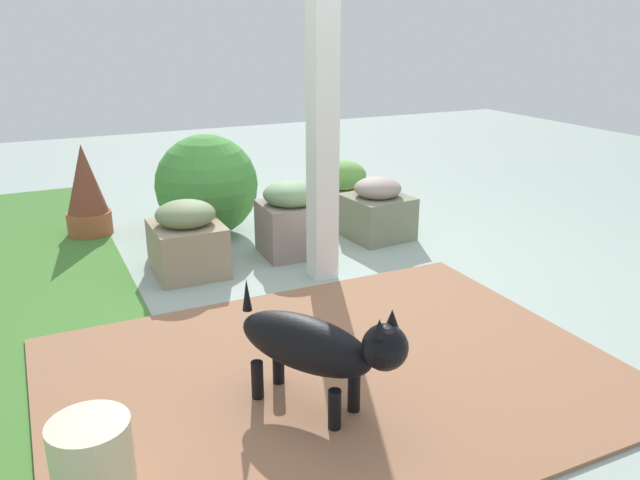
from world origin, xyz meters
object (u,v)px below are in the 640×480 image
stone_planter_nearest (377,210)px  dog (316,346)px  terracotta_pot_broad (342,181)px  stone_planter_near (291,219)px  stone_planter_mid (187,240)px  ceramic_urn (94,467)px  terracotta_pot_spiky (86,192)px  porch_pillar (323,80)px  round_shrub (207,185)px

stone_planter_nearest → dog: size_ratio=0.67×
terracotta_pot_broad → dog: 2.73m
stone_planter_near → stone_planter_mid: bearing=93.7°
stone_planter_nearest → stone_planter_mid: 1.37m
stone_planter_mid → ceramic_urn: bearing=157.5°
dog → terracotta_pot_spiky: bearing=11.1°
stone_planter_nearest → terracotta_pot_spiky: (0.94, 1.82, 0.11)m
porch_pillar → stone_planter_near: porch_pillar is taller
stone_planter_mid → dog: 1.66m
porch_pillar → stone_planter_nearest: size_ratio=4.99×
porch_pillar → stone_planter_mid: bearing=60.8°
stone_planter_nearest → dog: dog is taller
stone_planter_near → ceramic_urn: stone_planter_near is taller
terracotta_pot_broad → ceramic_urn: terracotta_pot_broad is taller
porch_pillar → stone_planter_mid: (0.40, 0.71, -0.94)m
porch_pillar → terracotta_pot_spiky: bearing=38.9°
stone_planter_nearest → terracotta_pot_broad: stone_planter_nearest is taller
ceramic_urn → stone_planter_nearest: bearing=-47.7°
porch_pillar → terracotta_pot_broad: bearing=-32.4°
round_shrub → terracotta_pot_broad: size_ratio=1.69×
porch_pillar → round_shrub: size_ratio=3.20×
round_shrub → terracotta_pot_broad: bearing=-87.3°
porch_pillar → stone_planter_nearest: (0.49, -0.66, -0.95)m
porch_pillar → stone_planter_near: bearing=1.8°
stone_planter_near → terracotta_pot_broad: stone_planter_near is taller
stone_planter_nearest → stone_planter_mid: bearing=94.0°
stone_planter_mid → terracotta_pot_spiky: bearing=23.4°
stone_planter_mid → dog: size_ratio=0.66×
stone_planter_near → terracotta_pot_spiky: (1.00, 1.15, 0.07)m
porch_pillar → terracotta_pot_spiky: 2.03m
round_shrub → terracotta_pot_spiky: size_ratio=1.10×
ceramic_urn → terracotta_pot_spiky: bearing=-6.1°
round_shrub → dog: size_ratio=1.05×
stone_planter_near → stone_planter_nearest: bearing=-85.6°
round_shrub → dog: round_shrub is taller
stone_planter_near → terracotta_pot_spiky: 1.52m
stone_planter_near → stone_planter_mid: stone_planter_near is taller
stone_planter_near → terracotta_pot_spiky: bearing=49.0°
stone_planter_mid → terracotta_pot_spiky: size_ratio=0.69×
terracotta_pot_broad → dog: (-2.38, 1.34, 0.03)m
terracotta_pot_broad → stone_planter_near: bearing=133.2°
stone_planter_nearest → ceramic_urn: 2.88m
stone_planter_nearest → stone_planter_mid: size_ratio=1.02×
terracotta_pot_spiky → ceramic_urn: bearing=173.9°
stone_planter_nearest → stone_planter_near: size_ratio=0.95×
round_shrub → ceramic_urn: (-2.51, 1.08, -0.20)m
round_shrub → stone_planter_near: bearing=-149.1°
stone_planter_mid → dog: bearing=-177.3°
porch_pillar → stone_planter_near: (0.44, 0.01, -0.91)m
terracotta_pot_broad → terracotta_pot_spiky: size_ratio=0.65×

